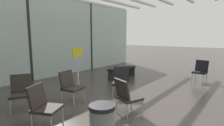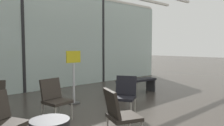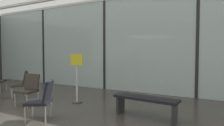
{
  "view_description": "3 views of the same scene",
  "coord_description": "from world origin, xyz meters",
  "px_view_note": "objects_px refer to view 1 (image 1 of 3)",
  "views": [
    {
      "loc": [
        -3.66,
        -1.91,
        1.81
      ],
      "look_at": [
        0.96,
        1.71,
        0.94
      ],
      "focal_mm": 28.72,
      "sensor_mm": 36.0,
      "label": 1
    },
    {
      "loc": [
        -2.81,
        -2.22,
        1.55
      ],
      "look_at": [
        1.32,
        2.24,
        1.1
      ],
      "focal_mm": 35.23,
      "sensor_mm": 36.0,
      "label": 2
    },
    {
      "loc": [
        4.19,
        -1.81,
        1.48
      ],
      "look_at": [
        0.35,
        5.18,
        1.07
      ],
      "focal_mm": 31.95,
      "sensor_mm": 36.0,
      "label": 3
    }
  ],
  "objects_px": {
    "info_sign": "(78,69)",
    "lounge_chair_2": "(43,104)",
    "waiting_bench": "(122,70)",
    "parked_airplane": "(20,31)",
    "lounge_chair_7": "(121,79)",
    "lounge_chair_0": "(126,95)",
    "lounge_chair_6": "(201,70)",
    "lounge_chair_1": "(70,85)",
    "lounge_chair_3": "(21,90)"
  },
  "relations": [
    {
      "from": "waiting_bench",
      "to": "lounge_chair_0",
      "type": "bearing_deg",
      "value": 41.4
    },
    {
      "from": "lounge_chair_0",
      "to": "lounge_chair_7",
      "type": "bearing_deg",
      "value": -28.64
    },
    {
      "from": "lounge_chair_6",
      "to": "info_sign",
      "type": "bearing_deg",
      "value": -126.14
    },
    {
      "from": "lounge_chair_2",
      "to": "lounge_chair_6",
      "type": "distance_m",
      "value": 6.14
    },
    {
      "from": "lounge_chair_0",
      "to": "lounge_chair_2",
      "type": "xyz_separation_m",
      "value": [
        -1.49,
        0.99,
        0.0
      ]
    },
    {
      "from": "lounge_chair_3",
      "to": "lounge_chair_2",
      "type": "bearing_deg",
      "value": -65.78
    },
    {
      "from": "lounge_chair_3",
      "to": "waiting_bench",
      "type": "bearing_deg",
      "value": 31.5
    },
    {
      "from": "lounge_chair_6",
      "to": "lounge_chair_2",
      "type": "bearing_deg",
      "value": -100.09
    },
    {
      "from": "lounge_chair_1",
      "to": "lounge_chair_2",
      "type": "height_order",
      "value": "same"
    },
    {
      "from": "parked_airplane",
      "to": "info_sign",
      "type": "relative_size",
      "value": 8.11
    },
    {
      "from": "lounge_chair_7",
      "to": "lounge_chair_0",
      "type": "bearing_deg",
      "value": -79.83
    },
    {
      "from": "lounge_chair_7",
      "to": "info_sign",
      "type": "xyz_separation_m",
      "value": [
        -0.34,
        1.6,
        0.18
      ]
    },
    {
      "from": "lounge_chair_3",
      "to": "info_sign",
      "type": "relative_size",
      "value": 0.6
    },
    {
      "from": "lounge_chair_2",
      "to": "lounge_chair_7",
      "type": "bearing_deg",
      "value": -25.88
    },
    {
      "from": "lounge_chair_1",
      "to": "parked_airplane",
      "type": "bearing_deg",
      "value": 64.6
    },
    {
      "from": "lounge_chair_0",
      "to": "lounge_chair_7",
      "type": "xyz_separation_m",
      "value": [
        1.14,
        0.96,
        0.0
      ]
    },
    {
      "from": "lounge_chair_2",
      "to": "lounge_chair_1",
      "type": "bearing_deg",
      "value": 4.43
    },
    {
      "from": "lounge_chair_6",
      "to": "lounge_chair_3",
      "type": "bearing_deg",
      "value": -111.54
    },
    {
      "from": "lounge_chair_2",
      "to": "info_sign",
      "type": "xyz_separation_m",
      "value": [
        2.29,
        1.58,
        0.18
      ]
    },
    {
      "from": "lounge_chair_3",
      "to": "info_sign",
      "type": "distance_m",
      "value": 2.15
    },
    {
      "from": "lounge_chair_1",
      "to": "waiting_bench",
      "type": "relative_size",
      "value": 0.57
    },
    {
      "from": "info_sign",
      "to": "lounge_chair_2",
      "type": "bearing_deg",
      "value": -145.4
    },
    {
      "from": "lounge_chair_2",
      "to": "lounge_chair_6",
      "type": "xyz_separation_m",
      "value": [
        5.92,
        -1.6,
        0.0
      ]
    },
    {
      "from": "parked_airplane",
      "to": "info_sign",
      "type": "xyz_separation_m",
      "value": [
        -1.16,
        -6.59,
        -1.5
      ]
    },
    {
      "from": "waiting_bench",
      "to": "info_sign",
      "type": "bearing_deg",
      "value": -3.2
    },
    {
      "from": "lounge_chair_0",
      "to": "lounge_chair_7",
      "type": "distance_m",
      "value": 1.49
    },
    {
      "from": "lounge_chair_6",
      "to": "lounge_chair_7",
      "type": "distance_m",
      "value": 3.66
    },
    {
      "from": "lounge_chair_0",
      "to": "lounge_chair_3",
      "type": "height_order",
      "value": "same"
    },
    {
      "from": "parked_airplane",
      "to": "waiting_bench",
      "type": "xyz_separation_m",
      "value": [
        1.08,
        -6.92,
        -1.81
      ]
    },
    {
      "from": "parked_airplane",
      "to": "lounge_chair_7",
      "type": "distance_m",
      "value": 8.41
    },
    {
      "from": "lounge_chair_1",
      "to": "waiting_bench",
      "type": "distance_m",
      "value": 3.33
    },
    {
      "from": "parked_airplane",
      "to": "lounge_chair_0",
      "type": "height_order",
      "value": "parked_airplane"
    },
    {
      "from": "lounge_chair_2",
      "to": "waiting_bench",
      "type": "relative_size",
      "value": 0.57
    },
    {
      "from": "parked_airplane",
      "to": "lounge_chair_3",
      "type": "height_order",
      "value": "parked_airplane"
    },
    {
      "from": "parked_airplane",
      "to": "waiting_bench",
      "type": "distance_m",
      "value": 7.23
    },
    {
      "from": "lounge_chair_3",
      "to": "parked_airplane",
      "type": "bearing_deg",
      "value": 96.33
    },
    {
      "from": "lounge_chair_0",
      "to": "lounge_chair_7",
      "type": "height_order",
      "value": "same"
    },
    {
      "from": "lounge_chair_7",
      "to": "waiting_bench",
      "type": "xyz_separation_m",
      "value": [
        1.9,
        1.28,
        -0.13
      ]
    },
    {
      "from": "parked_airplane",
      "to": "info_sign",
      "type": "distance_m",
      "value": 6.86
    },
    {
      "from": "parked_airplane",
      "to": "waiting_bench",
      "type": "height_order",
      "value": "parked_airplane"
    },
    {
      "from": "lounge_chair_1",
      "to": "lounge_chair_3",
      "type": "bearing_deg",
      "value": 143.7
    },
    {
      "from": "parked_airplane",
      "to": "lounge_chair_7",
      "type": "xyz_separation_m",
      "value": [
        -0.82,
        -8.2,
        -1.68
      ]
    },
    {
      "from": "waiting_bench",
      "to": "info_sign",
      "type": "relative_size",
      "value": 1.06
    },
    {
      "from": "lounge_chair_0",
      "to": "lounge_chair_6",
      "type": "height_order",
      "value": "same"
    },
    {
      "from": "info_sign",
      "to": "parked_airplane",
      "type": "bearing_deg",
      "value": 80.0
    },
    {
      "from": "lounge_chair_7",
      "to": "lounge_chair_2",
      "type": "bearing_deg",
      "value": -120.62
    },
    {
      "from": "lounge_chair_2",
      "to": "parked_airplane",
      "type": "bearing_deg",
      "value": 41.73
    },
    {
      "from": "lounge_chair_0",
      "to": "waiting_bench",
      "type": "bearing_deg",
      "value": -32.52
    },
    {
      "from": "info_sign",
      "to": "lounge_chair_7",
      "type": "bearing_deg",
      "value": -78.07
    },
    {
      "from": "waiting_bench",
      "to": "parked_airplane",
      "type": "bearing_deg",
      "value": -76.13
    }
  ]
}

